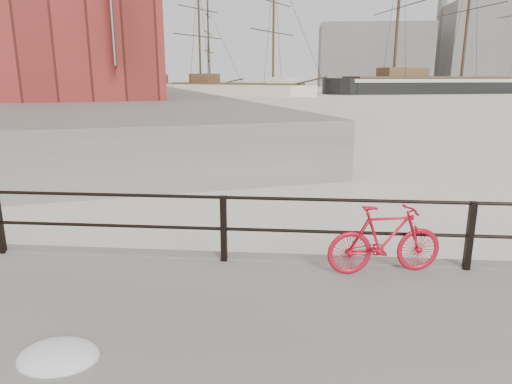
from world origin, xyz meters
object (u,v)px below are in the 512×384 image
(bicycle, at_px, (385,240))
(schooner_left, at_px, (183,93))
(workboat_far, at_px, (85,102))
(workboat_near, at_px, (10,110))
(schooner_mid, at_px, (235,95))
(barque_black, at_px, (459,93))

(bicycle, relative_size, schooner_left, 0.07)
(workboat_far, bearing_deg, workboat_near, -103.20)
(schooner_mid, height_order, workboat_near, schooner_mid)
(schooner_mid, bearing_deg, workboat_far, -95.67)
(schooner_left, distance_m, workboat_near, 43.90)
(barque_black, relative_size, workboat_far, 5.69)
(barque_black, bearing_deg, bicycle, -125.03)
(schooner_left, distance_m, workboat_far, 31.48)
(schooner_left, relative_size, workboat_far, 2.11)
(bicycle, relative_size, barque_black, 0.03)
(bicycle, height_order, schooner_left, schooner_left)
(bicycle, relative_size, workboat_near, 0.14)
(barque_black, relative_size, schooner_left, 2.70)
(barque_black, bearing_deg, schooner_mid, 179.16)
(barque_black, height_order, schooner_left, barque_black)
(barque_black, distance_m, workboat_far, 65.75)
(schooner_left, bearing_deg, bicycle, -76.12)
(schooner_left, bearing_deg, workboat_near, -99.58)
(bicycle, relative_size, schooner_mid, 0.05)
(barque_black, xyz_separation_m, workboat_near, (-56.77, -47.94, 0.00))
(barque_black, height_order, workboat_near, barque_black)
(bicycle, height_order, workboat_near, workboat_near)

